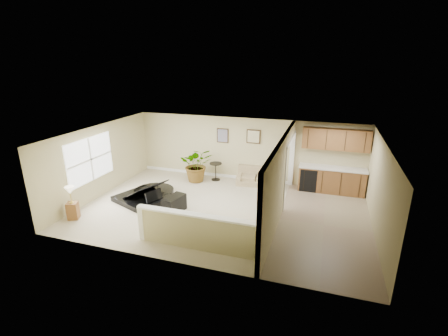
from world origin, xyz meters
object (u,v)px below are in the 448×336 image
(piano, at_px, (143,181))
(palm_plant, at_px, (197,165))
(loveseat, at_px, (256,176))
(accent_table, at_px, (216,169))
(lamp_stand, at_px, (72,205))
(piano_bench, at_px, (174,204))
(small_plant, at_px, (278,184))

(piano, height_order, palm_plant, piano)
(loveseat, bearing_deg, palm_plant, -176.22)
(accent_table, relative_size, lamp_stand, 0.68)
(loveseat, bearing_deg, accent_table, 176.94)
(piano_bench, height_order, palm_plant, palm_plant)
(accent_table, xyz_separation_m, small_plant, (2.54, -0.29, -0.22))
(piano, relative_size, small_plant, 4.26)
(accent_table, bearing_deg, small_plant, -6.40)
(piano, distance_m, loveseat, 4.33)
(loveseat, distance_m, lamp_stand, 6.56)
(piano, bearing_deg, small_plant, 49.28)
(small_plant, bearing_deg, palm_plant, -179.15)
(loveseat, height_order, small_plant, loveseat)
(piano, relative_size, lamp_stand, 2.25)
(piano_bench, relative_size, lamp_stand, 0.76)
(piano, xyz_separation_m, loveseat, (3.40, 2.67, -0.34))
(small_plant, bearing_deg, lamp_stand, -143.11)
(loveseat, bearing_deg, small_plant, -32.10)
(piano, bearing_deg, loveseat, 59.79)
(lamp_stand, bearing_deg, piano, 56.55)
(small_plant, distance_m, lamp_stand, 6.98)
(accent_table, bearing_deg, loveseat, 4.50)
(piano, distance_m, accent_table, 3.10)
(piano_bench, distance_m, lamp_stand, 3.06)
(piano_bench, bearing_deg, small_plant, 44.80)
(piano, height_order, accent_table, piano)
(small_plant, relative_size, lamp_stand, 0.53)
(accent_table, bearing_deg, lamp_stand, -124.16)
(palm_plant, xyz_separation_m, small_plant, (3.21, 0.05, -0.45))
(loveseat, xyz_separation_m, small_plant, (0.91, -0.41, -0.09))
(palm_plant, height_order, lamp_stand, palm_plant)
(piano_bench, distance_m, small_plant, 4.02)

